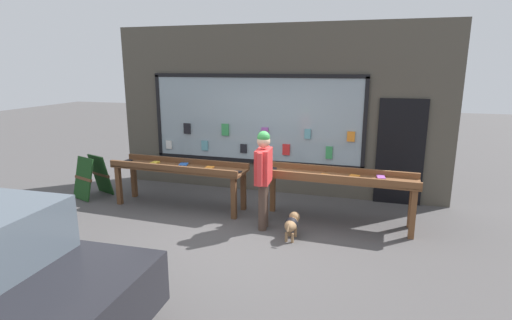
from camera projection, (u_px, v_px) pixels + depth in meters
The scene contains 7 objects.
ground_plane at pixel (239, 232), 6.65m from camera, with size 40.00×40.00×0.00m, color #474444.
shopfront_facade at pixel (275, 112), 8.48m from camera, with size 7.15×0.29×3.55m.
display_table_left at pixel (179, 171), 7.70m from camera, with size 2.68×0.75×0.91m.
display_table_right at pixel (338, 181), 6.86m from camera, with size 2.68×0.75×0.95m.
person_browsing at pixel (263, 173), 6.60m from camera, with size 0.25×0.66×1.68m.
small_dog at pixel (292, 223), 6.37m from camera, with size 0.21×0.59×0.38m.
sandwich_board_sign at pixel (92, 176), 8.39m from camera, with size 0.72×0.77×0.86m.
Camera 1 is at (2.03, -5.86, 2.71)m, focal length 28.00 mm.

